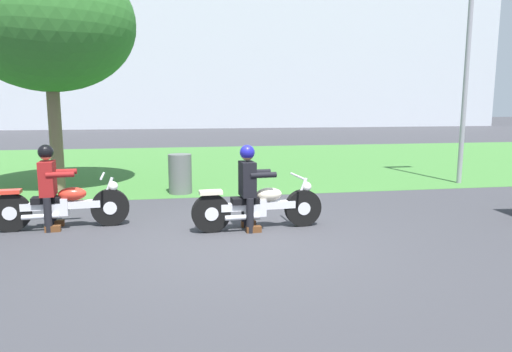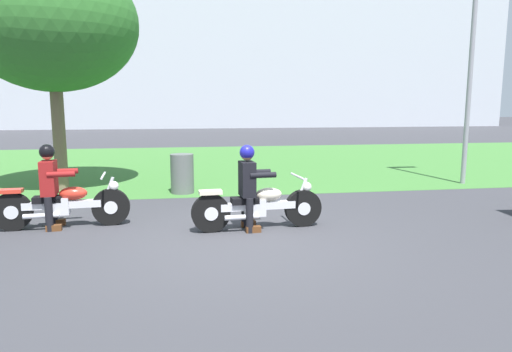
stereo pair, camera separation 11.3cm
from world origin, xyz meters
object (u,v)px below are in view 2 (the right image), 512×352
(motorcycle_lead, at_px, (258,206))
(rider_follow, at_px, (50,180))
(motorcycle_follow, at_px, (63,205))
(streetlight_pole, at_px, (477,31))
(tree_roadside, at_px, (52,24))
(rider_lead, at_px, (248,181))
(trash_can, at_px, (182,174))

(motorcycle_lead, distance_m, rider_follow, 3.42)
(motorcycle_lead, bearing_deg, motorcycle_follow, 165.04)
(streetlight_pole, bearing_deg, tree_roadside, 175.16)
(tree_roadside, bearing_deg, rider_lead, -47.85)
(rider_lead, height_order, rider_follow, rider_follow)
(rider_follow, bearing_deg, tree_roadside, 97.03)
(motorcycle_lead, xyz_separation_m, trash_can, (-1.21, 3.32, 0.07))
(motorcycle_lead, xyz_separation_m, streetlight_pole, (6.04, 3.46, 3.41))
(motorcycle_lead, relative_size, streetlight_pole, 0.35)
(motorcycle_lead, xyz_separation_m, tree_roadside, (-4.08, 4.31, 3.47))
(tree_roadside, bearing_deg, trash_can, -19.09)
(rider_lead, relative_size, streetlight_pole, 0.23)
(rider_lead, bearing_deg, tree_roadside, 127.94)
(tree_roadside, height_order, streetlight_pole, streetlight_pole)
(motorcycle_lead, height_order, trash_can, trash_can)
(rider_follow, bearing_deg, streetlight_pole, 12.75)
(motorcycle_follow, bearing_deg, motorcycle_lead, -14.96)
(motorcycle_follow, relative_size, trash_can, 2.39)
(motorcycle_lead, relative_size, tree_roadside, 0.40)
(motorcycle_follow, height_order, rider_follow, rider_follow)
(motorcycle_lead, xyz_separation_m, rider_follow, (-3.34, 0.59, 0.43))
(rider_lead, bearing_deg, streetlight_pole, 24.94)
(motorcycle_follow, relative_size, rider_follow, 1.55)
(rider_follow, distance_m, streetlight_pole, 10.26)
(motorcycle_follow, distance_m, trash_can, 3.35)
(trash_can, bearing_deg, rider_lead, -72.56)
(motorcycle_follow, bearing_deg, streetlight_pole, 12.99)
(motorcycle_lead, bearing_deg, rider_lead, 179.14)
(motorcycle_lead, relative_size, motorcycle_follow, 1.01)
(motorcycle_lead, height_order, rider_follow, rider_follow)
(rider_lead, xyz_separation_m, rider_follow, (-3.17, 0.60, 0.00))
(rider_lead, relative_size, trash_can, 1.54)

